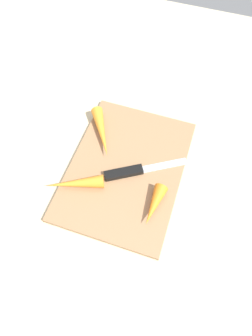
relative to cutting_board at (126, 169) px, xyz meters
name	(u,v)px	position (x,y,z in m)	size (l,w,h in m)	color
ground_plane	(126,170)	(0.00, 0.00, -0.01)	(1.40, 1.40, 0.00)	#C6B793
cutting_board	(126,169)	(0.00, 0.00, 0.00)	(0.36, 0.26, 0.01)	#99704C
knife	(129,172)	(-0.01, -0.01, 0.01)	(0.12, 0.18, 0.01)	#B7B7BC
carrot_longest	(102,132)	(0.07, 0.09, 0.02)	(0.03, 0.03, 0.14)	orange
carrot_medium	(75,183)	(-0.08, 0.09, 0.02)	(0.03, 0.03, 0.13)	orange
carrot_shortest	(154,205)	(-0.08, -0.09, 0.02)	(0.03, 0.03, 0.09)	orange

